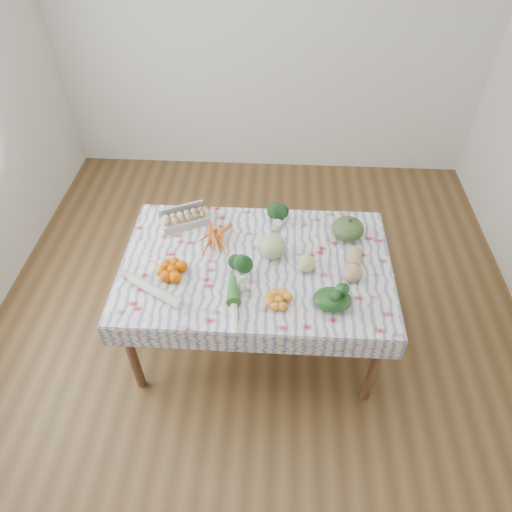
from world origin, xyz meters
The scene contains 17 objects.
ground centered at (0.00, 0.00, 0.00)m, with size 4.50×4.50×0.00m, color #54391C.
wall_back centered at (0.00, 2.25, 1.40)m, with size 4.00×0.04×2.80m, color silver.
dining_table centered at (0.00, 0.00, 0.68)m, with size 1.60×1.00×0.75m.
tablecloth centered at (0.00, 0.00, 0.76)m, with size 1.66×1.06×0.01m, color silver.
egg_carton centered at (-0.49, 0.33, 0.80)m, with size 0.31×0.12×0.08m, color #B7B6B1.
carrot_bunch centered at (-0.26, 0.18, 0.78)m, with size 0.22×0.20×0.04m, color #C95818.
kale_bunch centered at (0.13, 0.39, 0.83)m, with size 0.15×0.13×0.13m, color #193A18.
kabocha_squash centered at (0.58, 0.27, 0.83)m, with size 0.21×0.21×0.13m, color #3D5929.
cabbage centered at (0.10, 0.07, 0.84)m, with size 0.16×0.16×0.16m, color #9FBE7A.
butternut_squash centered at (0.59, -0.03, 0.82)m, with size 0.11×0.25×0.11m, color tan.
orange_cluster centered at (-0.49, -0.13, 0.80)m, with size 0.23×0.23×0.08m, color #D65500.
broccoli centered at (-0.08, -0.14, 0.82)m, with size 0.15×0.15×0.11m, color #19441A.
mandarin_cluster centered at (0.15, -0.31, 0.79)m, with size 0.19×0.19×0.06m, color orange.
grapefruit centered at (0.30, -0.04, 0.82)m, with size 0.11×0.11×0.11m, color #C4C66C.
spinach_bag centered at (0.44, -0.31, 0.81)m, with size 0.22×0.17×0.10m, color #143513.
daikon centered at (-0.56, -0.28, 0.79)m, with size 0.06×0.06×0.40m, color beige.
leek centered at (-0.10, -0.37, 0.78)m, with size 0.04×0.04×0.38m, color white.
Camera 1 is at (0.11, -1.96, 2.77)m, focal length 32.00 mm.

